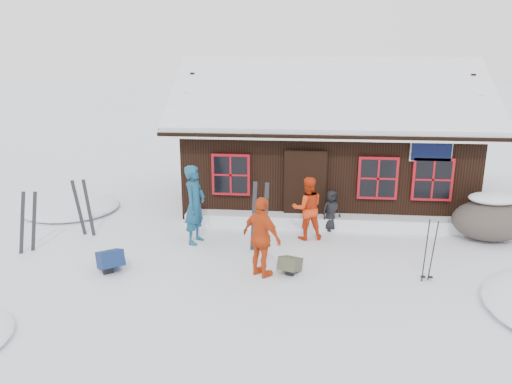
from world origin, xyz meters
TOP-DOWN VIEW (x-y plane):
  - ground at (0.00, 0.00)m, footprint 120.00×120.00m
  - mountain_hut at (1.50, 4.98)m, footprint 8.90×6.09m
  - snow_drift at (1.50, 2.25)m, footprint 7.60×0.60m
  - snow_mounds at (1.65, 1.86)m, footprint 20.60×13.20m
  - skier_teal at (-1.75, 0.84)m, footprint 0.61×0.80m
  - skier_orange_left at (0.97, 1.37)m, footprint 0.88×0.75m
  - skier_orange_right at (0.03, -0.90)m, footprint 1.05×0.96m
  - skier_crouched at (1.60, 2.06)m, footprint 0.63×0.58m
  - boulder at (5.51, 1.74)m, footprint 1.83×1.38m
  - ski_pair_left at (-5.50, -0.13)m, footprint 0.51×0.27m
  - ski_pair_mid at (-4.68, 1.05)m, footprint 0.51×0.15m
  - ski_pair_right at (-0.14, 0.48)m, footprint 0.46×0.11m
  - ski_poles at (3.45, -0.80)m, footprint 0.24×0.12m
  - backpack_blue at (-3.24, -0.95)m, footprint 0.77×0.80m
  - backpack_olive at (0.62, -0.71)m, footprint 0.55×0.62m

SIDE VIEW (x-z plane):
  - ground at x=0.00m, z-range 0.00..0.00m
  - snow_mounds at x=1.65m, z-range -0.24..0.24m
  - backpack_olive at x=0.62m, z-range 0.00..0.28m
  - backpack_blue at x=-3.24m, z-range 0.00..0.35m
  - snow_drift at x=1.50m, z-range 0.00..0.35m
  - skier_crouched at x=1.60m, z-range 0.00..1.08m
  - boulder at x=5.51m, z-range 0.01..1.08m
  - ski_poles at x=3.45m, z-range -0.04..1.32m
  - ski_pair_mid at x=-4.68m, z-range -0.05..1.47m
  - ski_pair_left at x=-5.50m, z-range -0.05..1.47m
  - skier_orange_left at x=0.97m, z-range 0.00..1.60m
  - ski_pair_right at x=-0.14m, z-range -0.05..1.68m
  - skier_orange_right at x=0.03m, z-range 0.00..1.72m
  - skier_teal at x=-1.75m, z-range 0.00..1.95m
  - mountain_hut at x=1.50m, z-range -0.63..3.79m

